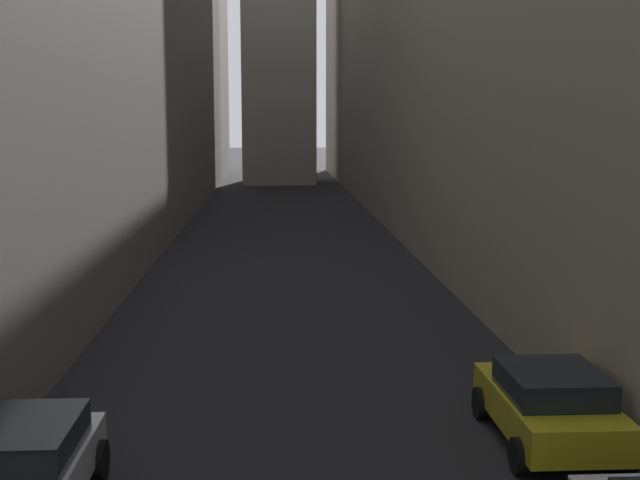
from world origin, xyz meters
TOP-DOWN VIEW (x-y plane):
  - ground_plane at (0.00, 48.00)m, footprint 264.00×264.00m
  - building_block_left at (-12.40, 50.00)m, footprint 13.79×108.00m
  - parked_car_left_third at (-4.40, 18.97)m, footprint 2.05×4.10m
  - parked_car_right_far at (4.40, 21.43)m, footprint 2.05×3.92m

SIDE VIEW (x-z plane):
  - ground_plane at x=0.00m, z-range 0.00..0.00m
  - parked_car_right_far at x=4.40m, z-range 0.04..1.48m
  - parked_car_left_third at x=-4.40m, z-range 0.05..1.50m
  - building_block_left at x=-12.40m, z-range 0.00..20.74m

